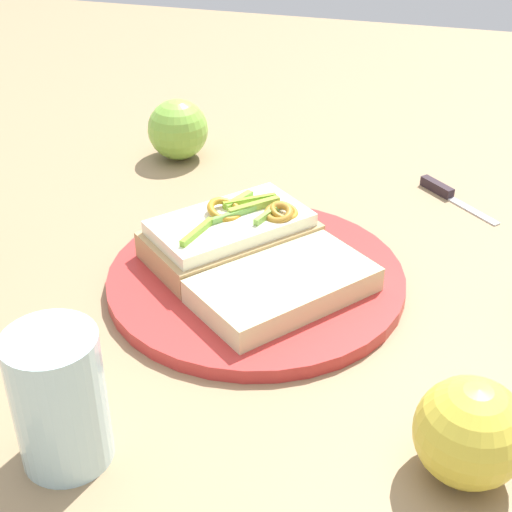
# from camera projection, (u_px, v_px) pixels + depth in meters

# --- Properties ---
(ground_plane) EXTENTS (2.00, 2.00, 0.00)m
(ground_plane) POSITION_uv_depth(u_px,v_px,m) (256.00, 285.00, 0.76)
(ground_plane) COLOR #917553
(ground_plane) RESTS_ON ground
(plate) EXTENTS (0.29, 0.29, 0.01)m
(plate) POSITION_uv_depth(u_px,v_px,m) (256.00, 279.00, 0.75)
(plate) COLOR #B9302E
(plate) RESTS_ON ground_plane
(sandwich) EXTENTS (0.18, 0.19, 0.06)m
(sandwich) POSITION_uv_depth(u_px,v_px,m) (231.00, 234.00, 0.77)
(sandwich) COLOR tan
(sandwich) RESTS_ON plate
(bread_slice_side) EXTENTS (0.18, 0.19, 0.02)m
(bread_slice_side) POSITION_uv_depth(u_px,v_px,m) (284.00, 285.00, 0.71)
(bread_slice_side) COLOR beige
(bread_slice_side) RESTS_ON plate
(apple_0) EXTENTS (0.11, 0.11, 0.08)m
(apple_0) POSITION_uv_depth(u_px,v_px,m) (470.00, 432.00, 0.53)
(apple_0) COLOR gold
(apple_0) RESTS_ON ground_plane
(apple_3) EXTENTS (0.11, 0.11, 0.08)m
(apple_3) POSITION_uv_depth(u_px,v_px,m) (178.00, 129.00, 0.99)
(apple_3) COLOR #81BD42
(apple_3) RESTS_ON ground_plane
(drinking_glass) EXTENTS (0.07, 0.07, 0.11)m
(drinking_glass) POSITION_uv_depth(u_px,v_px,m) (59.00, 399.00, 0.54)
(drinking_glass) COLOR silver
(drinking_glass) RESTS_ON ground_plane
(knife) EXTENTS (0.10, 0.09, 0.01)m
(knife) POSITION_uv_depth(u_px,v_px,m) (448.00, 194.00, 0.91)
(knife) COLOR silver
(knife) RESTS_ON ground_plane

